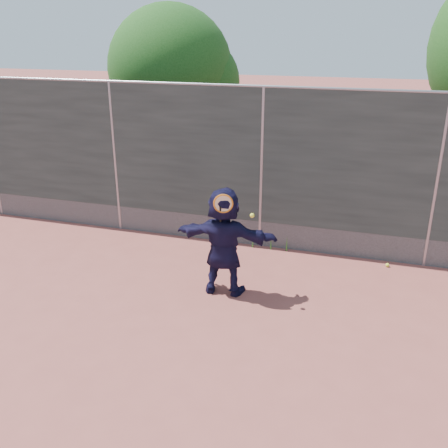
# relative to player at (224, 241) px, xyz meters

# --- Properties ---
(ground) EXTENTS (80.00, 80.00, 0.00)m
(ground) POSITION_rel_player_xyz_m (0.13, -1.56, -0.87)
(ground) COLOR #9E4C42
(ground) RESTS_ON ground
(player) EXTENTS (1.63, 0.56, 1.74)m
(player) POSITION_rel_player_xyz_m (0.00, 0.00, 0.00)
(player) COLOR black
(player) RESTS_ON ground
(ball_ground) EXTENTS (0.07, 0.07, 0.07)m
(ball_ground) POSITION_rel_player_xyz_m (2.51, 1.68, -0.84)
(ball_ground) COLOR #EDF536
(ball_ground) RESTS_ON ground
(fence) EXTENTS (20.00, 0.06, 3.03)m
(fence) POSITION_rel_player_xyz_m (0.13, 1.94, 0.71)
(fence) COLOR #38423D
(fence) RESTS_ON ground
(swing_action) EXTENTS (0.60, 0.16, 0.51)m
(swing_action) POSITION_rel_player_xyz_m (0.09, -0.19, 0.66)
(swing_action) COLOR orange
(swing_action) RESTS_ON ground
(tree_left) EXTENTS (3.15, 3.00, 4.53)m
(tree_left) POSITION_rel_player_xyz_m (-2.72, 4.99, 2.07)
(tree_left) COLOR #382314
(tree_left) RESTS_ON ground
(weed_clump) EXTENTS (0.68, 0.07, 0.30)m
(weed_clump) POSITION_rel_player_xyz_m (0.42, 1.82, -0.74)
(weed_clump) COLOR #387226
(weed_clump) RESTS_ON ground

